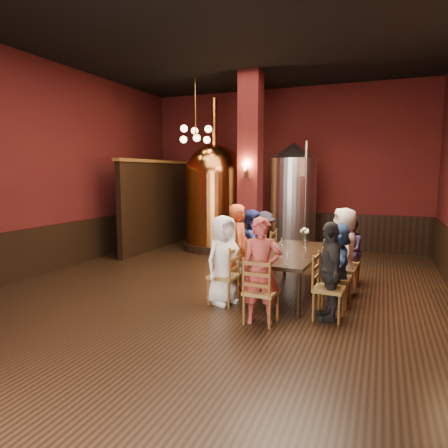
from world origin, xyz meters
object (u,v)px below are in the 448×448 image
at_px(person_2, 252,247).
at_px(copper_kettle, 215,196).
at_px(steel_vessel, 292,200).
at_px(person_1, 239,249).
at_px(dining_table, 291,255).
at_px(rose_vase, 305,233).
at_px(person_0, 223,260).

bearing_deg(person_2, copper_kettle, 22.45).
bearing_deg(steel_vessel, copper_kettle, -179.92).
relative_size(person_1, copper_kettle, 0.38).
distance_m(copper_kettle, steel_vessel, 2.17).
bearing_deg(copper_kettle, person_1, -60.92).
xyz_separation_m(dining_table, copper_kettle, (-2.87, 3.32, 0.81)).
relative_size(dining_table, person_1, 1.55).
distance_m(dining_table, person_2, 0.91).
bearing_deg(dining_table, copper_kettle, 134.06).
distance_m(person_1, person_2, 0.66).
height_order(dining_table, copper_kettle, copper_kettle).
height_order(dining_table, rose_vase, rose_vase).
distance_m(person_0, person_2, 1.33).
height_order(person_2, rose_vase, person_2).
bearing_deg(steel_vessel, person_0, -92.78).
bearing_deg(copper_kettle, person_2, -55.26).
bearing_deg(dining_table, rose_vase, 90.25).
relative_size(steel_vessel, rose_vase, 9.43).
height_order(person_1, rose_vase, person_1).
xyz_separation_m(person_0, person_1, (0.04, 0.67, 0.07)).
bearing_deg(dining_table, person_1, -158.78).
height_order(person_0, rose_vase, person_0).
relative_size(person_2, rose_vase, 4.69).
bearing_deg(rose_vase, person_0, -116.13).
xyz_separation_m(dining_table, person_2, (-0.83, 0.38, 0.03)).
height_order(steel_vessel, rose_vase, steel_vessel).
height_order(person_0, person_2, person_0).
height_order(person_2, copper_kettle, copper_kettle).
xyz_separation_m(person_1, rose_vase, (0.92, 1.28, 0.16)).
height_order(dining_table, person_1, person_1).
xyz_separation_m(dining_table, rose_vase, (0.05, 1.00, 0.26)).
bearing_deg(person_1, person_2, -19.34).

